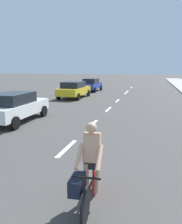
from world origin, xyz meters
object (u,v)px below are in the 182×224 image
at_px(cyclist, 88,170).
at_px(parked_car_blue, 91,84).
at_px(parked_car_yellow, 74,89).
at_px(parked_car_white, 15,106).

height_order(cyclist, parked_car_blue, cyclist).
relative_size(cyclist, parked_car_yellow, 0.39).
distance_m(cyclist, parked_car_yellow, 17.06).
xyz_separation_m(parked_car_white, parked_car_blue, (-0.15, 16.18, -0.00)).
distance_m(parked_car_white, parked_car_blue, 16.18).
distance_m(cyclist, parked_car_white, 8.51).
bearing_deg(parked_car_white, cyclist, -47.19).
height_order(parked_car_yellow, parked_car_blue, same).
bearing_deg(parked_car_white, parked_car_yellow, 89.78).
bearing_deg(parked_car_white, parked_car_blue, 89.47).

